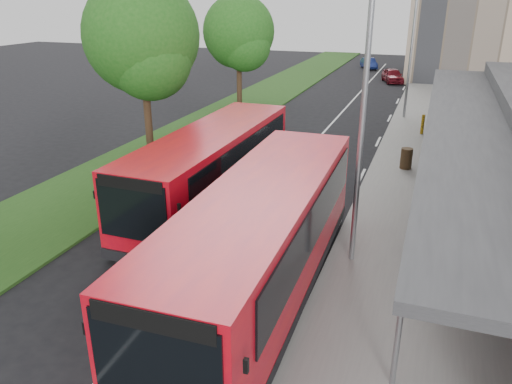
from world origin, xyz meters
TOP-DOWN VIEW (x-y plane):
  - ground at (0.00, 0.00)m, footprint 120.00×120.00m
  - pavement at (6.00, 20.00)m, footprint 5.00×80.00m
  - grass_verge at (-7.00, 20.00)m, footprint 5.00×80.00m
  - lane_centre_line at (0.00, 15.00)m, footprint 0.12×70.00m
  - kerb_dashes at (3.30, 19.00)m, footprint 0.12×56.00m
  - tree_mid at (-7.01, 9.05)m, footprint 5.33×5.33m
  - tree_far at (-7.01, 21.05)m, footprint 4.81×4.81m
  - lamp_post_near at (4.12, 2.00)m, footprint 1.44×0.28m
  - lamp_post_far at (4.12, 22.00)m, footprint 1.44×0.28m
  - bus_main at (2.20, -0.57)m, footprint 3.06×11.19m
  - bus_second at (-1.60, 4.55)m, footprint 2.87×10.59m
  - litter_bin at (5.09, 11.32)m, footprint 0.64×0.64m
  - bollard at (5.50, 17.93)m, footprint 0.23×0.23m
  - car_near at (2.01, 36.77)m, footprint 2.61×4.05m
  - car_far at (-1.36, 45.35)m, footprint 2.40×3.67m

SIDE VIEW (x-z plane):
  - ground at x=0.00m, z-range 0.00..0.00m
  - kerb_dashes at x=3.30m, z-range 0.00..0.01m
  - lane_centre_line at x=0.00m, z-range 0.00..0.01m
  - grass_verge at x=-7.00m, z-range 0.00..0.10m
  - pavement at x=6.00m, z-range 0.00..0.15m
  - car_far at x=-1.36m, z-range 0.00..1.14m
  - litter_bin at x=5.09m, z-range 0.15..1.10m
  - car_near at x=2.01m, z-range 0.00..1.28m
  - bollard at x=5.50m, z-range 0.15..1.28m
  - bus_second at x=-1.60m, z-range 0.04..3.02m
  - bus_main at x=2.20m, z-range 0.04..3.19m
  - lamp_post_near at x=4.12m, z-range 0.72..8.72m
  - lamp_post_far at x=4.12m, z-range 0.72..8.72m
  - tree_far at x=-7.01m, z-range 1.13..8.86m
  - tree_mid at x=-7.01m, z-range 1.25..9.81m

